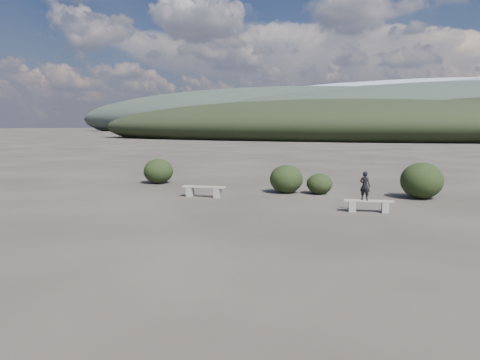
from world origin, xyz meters
The scene contains 9 objects.
ground centered at (0.00, 0.00, 0.00)m, with size 1200.00×1200.00×0.00m, color #2A2621.
bench_left centered at (-3.53, 5.95, 0.27)m, with size 1.82×0.71×0.45m.
bench_right centered at (3.20, 5.42, 0.25)m, with size 1.66×0.76×0.41m.
seated_person centered at (3.07, 5.38, 0.90)m, with size 0.36×0.23×0.98m, color black.
shrub_b centered at (-0.87, 8.52, 0.61)m, with size 1.43×1.43×1.23m, color black.
shrub_c centered at (0.52, 8.85, 0.44)m, with size 1.10×1.10×0.88m, color black.
shrub_d centered at (4.56, 9.36, 0.73)m, with size 1.66×1.66×1.45m, color black.
shrub_f centered at (-7.90, 8.96, 0.63)m, with size 1.49×1.49×1.26m, color black.
mountain_ridges centered at (-7.48, 339.06, 10.84)m, with size 500.00×400.00×56.00m.
Camera 1 is at (6.00, -10.52, 2.89)m, focal length 35.00 mm.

